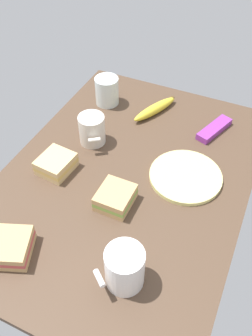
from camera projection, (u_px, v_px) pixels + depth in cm
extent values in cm
cube|color=#4C3828|center=(126.00, 178.00, 97.13)|extent=(90.00, 64.00, 2.00)
cylinder|color=#EAE58C|center=(186.00, 176.00, 95.43)|extent=(19.54, 19.54, 1.20)
cylinder|color=silver|center=(92.00, 129.00, 102.97)|extent=(7.61, 7.61, 8.93)
cylinder|color=brown|center=(91.00, 119.00, 100.11)|extent=(6.70, 6.70, 0.40)
cylinder|color=silver|center=(94.00, 140.00, 99.13)|extent=(2.98, 3.48, 1.20)
cylinder|color=white|center=(125.00, 268.00, 71.97)|extent=(8.22, 8.22, 10.08)
cylinder|color=black|center=(125.00, 256.00, 68.69)|extent=(7.23, 7.23, 0.40)
cylinder|color=white|center=(99.00, 278.00, 69.86)|extent=(3.24, 3.64, 1.20)
cube|color=tan|center=(116.00, 201.00, 89.29)|extent=(9.26, 8.34, 1.60)
cube|color=#8CB24C|center=(115.00, 198.00, 88.28)|extent=(9.26, 8.34, 1.20)
cube|color=tan|center=(115.00, 194.00, 87.27)|extent=(9.26, 8.34, 1.60)
cube|color=#DBB77A|center=(57.00, 167.00, 97.43)|extent=(10.01, 9.17, 1.60)
cube|color=#D8B259|center=(56.00, 164.00, 96.42)|extent=(10.01, 9.17, 1.20)
cube|color=#DBB77A|center=(55.00, 160.00, 95.41)|extent=(10.01, 9.17, 1.60)
cube|color=tan|center=(13.00, 251.00, 79.49)|extent=(11.81, 11.28, 1.60)
cube|color=#C14C4C|center=(11.00, 247.00, 78.48)|extent=(11.81, 11.28, 1.20)
cube|color=tan|center=(10.00, 244.00, 77.47)|extent=(11.81, 11.28, 1.60)
cylinder|color=silver|center=(107.00, 91.00, 116.36)|extent=(7.73, 7.73, 9.20)
cylinder|color=white|center=(107.00, 95.00, 117.43)|extent=(6.96, 6.96, 6.22)
ellipsoid|color=yellow|center=(155.00, 109.00, 114.49)|extent=(17.56, 10.22, 3.20)
cube|color=#4C3819|center=(173.00, 99.00, 118.34)|extent=(1.20, 1.20, 1.20)
cube|color=purple|center=(214.00, 129.00, 108.47)|extent=(14.13, 8.30, 2.00)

